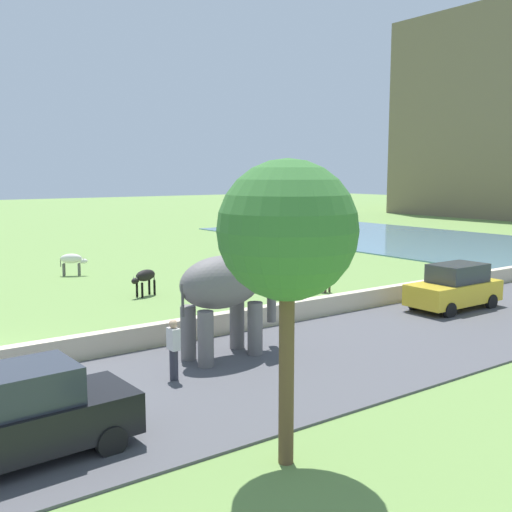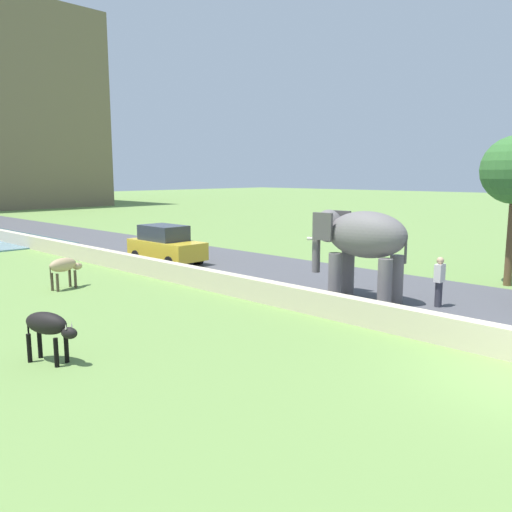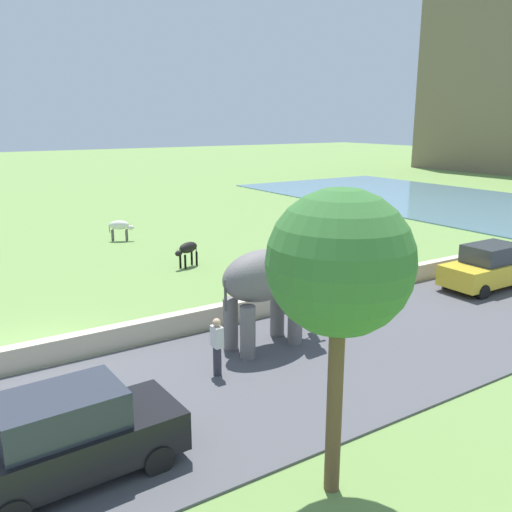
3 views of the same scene
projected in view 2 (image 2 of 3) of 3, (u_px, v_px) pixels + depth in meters
The scene contains 7 objects.
road_surface at pixel (152, 252), 27.56m from camera, with size 7.00×120.00×0.06m, color #4C4C51.
barrier_wall at pixel (108, 258), 23.43m from camera, with size 0.40×110.00×0.73m, color beige.
elephant at pixel (360, 240), 16.63m from camera, with size 1.61×3.52×2.99m.
person_beside_elephant at pixel (439, 281), 15.93m from camera, with size 0.36×0.22×1.63m.
car_yellow at pixel (166, 245), 23.98m from camera, with size 1.80×4.00×1.80m.
cow_black at pixel (48, 326), 11.33m from camera, with size 0.82×1.41×1.15m.
cow_tan at pixel (64, 266), 18.69m from camera, with size 1.42×0.65×1.15m.
Camera 2 is at (-10.84, -2.87, 4.14)m, focal length 36.17 mm.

